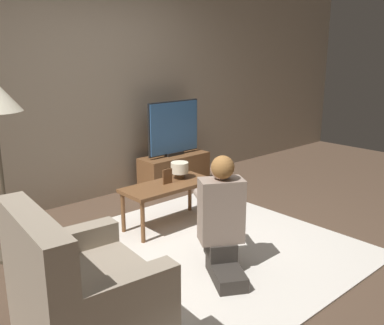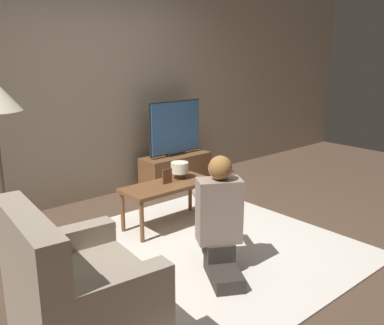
# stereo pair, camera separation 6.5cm
# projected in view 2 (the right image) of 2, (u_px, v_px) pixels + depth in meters

# --- Properties ---
(ground_plane) EXTENTS (10.00, 10.00, 0.00)m
(ground_plane) POSITION_uv_depth(u_px,v_px,m) (197.00, 253.00, 3.75)
(ground_plane) COLOR brown
(wall_back) EXTENTS (10.00, 0.06, 2.60)m
(wall_back) POSITION_uv_depth(u_px,v_px,m) (84.00, 89.00, 4.83)
(wall_back) COLOR tan
(wall_back) RESTS_ON ground_plane
(rug) EXTENTS (2.54, 2.39, 0.02)m
(rug) POSITION_uv_depth(u_px,v_px,m) (197.00, 252.00, 3.75)
(rug) COLOR silver
(rug) RESTS_ON ground_plane
(tv_stand) EXTENTS (0.92, 0.36, 0.43)m
(tv_stand) POSITION_uv_depth(u_px,v_px,m) (176.00, 171.00, 5.51)
(tv_stand) COLOR brown
(tv_stand) RESTS_ON ground_plane
(tv) EXTENTS (0.78, 0.08, 0.69)m
(tv) POSITION_uv_depth(u_px,v_px,m) (175.00, 128.00, 5.37)
(tv) COLOR black
(tv) RESTS_ON tv_stand
(coffee_table) EXTENTS (0.94, 0.40, 0.45)m
(coffee_table) POSITION_uv_depth(u_px,v_px,m) (168.00, 189.00, 4.23)
(coffee_table) COLOR brown
(coffee_table) RESTS_ON ground_plane
(armchair) EXTENTS (0.81, 0.94, 0.89)m
(armchair) POSITION_uv_depth(u_px,v_px,m) (78.00, 298.00, 2.54)
(armchair) COLOR gray
(armchair) RESTS_ON ground_plane
(person_kneeling) EXTENTS (0.61, 0.81, 0.95)m
(person_kneeling) POSITION_uv_depth(u_px,v_px,m) (219.00, 217.00, 3.32)
(person_kneeling) COLOR #332D28
(person_kneeling) RESTS_ON rug
(picture_frame) EXTENTS (0.11, 0.01, 0.15)m
(picture_frame) POSITION_uv_depth(u_px,v_px,m) (167.00, 176.00, 4.21)
(picture_frame) COLOR brown
(picture_frame) RESTS_ON coffee_table
(table_lamp) EXTENTS (0.18, 0.18, 0.17)m
(table_lamp) POSITION_uv_depth(u_px,v_px,m) (180.00, 169.00, 4.37)
(table_lamp) COLOR #4C3823
(table_lamp) RESTS_ON coffee_table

